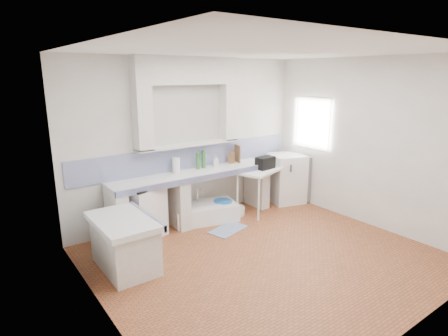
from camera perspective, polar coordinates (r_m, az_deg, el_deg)
floor at (r=5.42m, az=6.43°, el=-13.51°), size 4.50×4.50×0.00m
ceiling at (r=4.80m, az=7.40°, el=17.53°), size 4.50×4.50×0.00m
wall_back at (r=6.50m, az=-5.22°, el=4.33°), size 4.50×0.00×4.50m
wall_front at (r=3.78m, az=28.03°, el=-4.69°), size 4.50×0.00×4.50m
wall_left at (r=3.81m, az=-18.80°, el=-3.57°), size 0.00×4.50×4.50m
wall_right at (r=6.64m, az=21.29°, el=3.62°), size 0.00×4.50×4.50m
alcove_mass at (r=6.24m, az=-5.68°, el=14.75°), size 1.90×0.25×0.45m
window_frame at (r=7.45m, az=14.40°, el=6.77°), size 0.35×0.86×1.06m
lace_valance at (r=7.30m, az=13.85°, el=9.66°), size 0.01×0.84×0.24m
counter_slab at (r=6.32m, az=-4.49°, el=-0.97°), size 3.00×0.60×0.08m
counter_lip at (r=6.09m, az=-3.10°, el=-1.54°), size 3.00×0.04×0.10m
counter_pier_left at (r=5.88m, az=-16.16°, el=-7.30°), size 0.20×0.55×0.82m
counter_pier_mid at (r=6.28m, az=-7.13°, el=-5.43°), size 0.20×0.55×0.82m
counter_pier_right at (r=7.24m, az=5.05°, el=-2.68°), size 0.20×0.55×0.82m
peninsula_top at (r=5.03m, az=-15.29°, el=-7.94°), size 0.70×1.10×0.08m
peninsula_base at (r=5.17m, az=-15.03°, el=-11.54°), size 0.60×1.00×0.62m
peninsula_lip at (r=5.14m, az=-11.84°, el=-7.22°), size 0.04×1.10×0.10m
backsplash at (r=6.55m, az=-5.10°, el=1.72°), size 4.27×0.03×0.40m
stove at (r=6.02m, az=-12.43°, el=-6.62°), size 0.71×0.69×0.81m
sink at (r=6.58m, az=-3.04°, el=-6.96°), size 1.24×0.88×0.27m
side_table at (r=6.97m, az=5.62°, el=-3.39°), size 1.10×0.83×0.04m
fridge at (r=7.54m, az=9.55°, el=-1.56°), size 0.77×0.77×0.97m
bucket_red at (r=6.51m, az=-4.88°, el=-7.20°), size 0.39×0.39×0.28m
bucket_orange at (r=6.65m, az=-2.05°, el=-6.61°), size 0.42×0.42×0.29m
bucket_blue at (r=6.70m, az=-0.14°, el=-6.34°), size 0.41×0.41×0.32m
basin_white at (r=6.85m, az=1.60°, el=-6.61°), size 0.43×0.43×0.15m
water_bottle_a at (r=6.71m, az=-3.91°, el=-6.43°), size 0.09×0.09×0.30m
water_bottle_b at (r=6.78m, az=-3.28°, el=-6.31°), size 0.09×0.09×0.27m
black_bag at (r=6.86m, az=6.38°, el=0.81°), size 0.38×0.24×0.22m
green_bottle_a at (r=6.47m, az=-4.04°, el=1.10°), size 0.07×0.07×0.29m
green_bottle_b at (r=6.53m, az=-3.19°, el=1.34°), size 0.07×0.07×0.31m
knife_block at (r=6.89m, az=1.12°, el=1.58°), size 0.11×0.10×0.20m
cutting_board at (r=6.97m, az=2.10°, el=2.23°), size 0.08×0.24×0.33m
paper_towel at (r=6.26m, az=-7.41°, el=0.42°), size 0.17×0.17×0.26m
soap_bottle at (r=6.63m, az=-1.29°, el=1.10°), size 0.13×0.13×0.21m
rug at (r=6.24m, az=0.65°, el=-9.46°), size 0.72×0.53×0.01m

